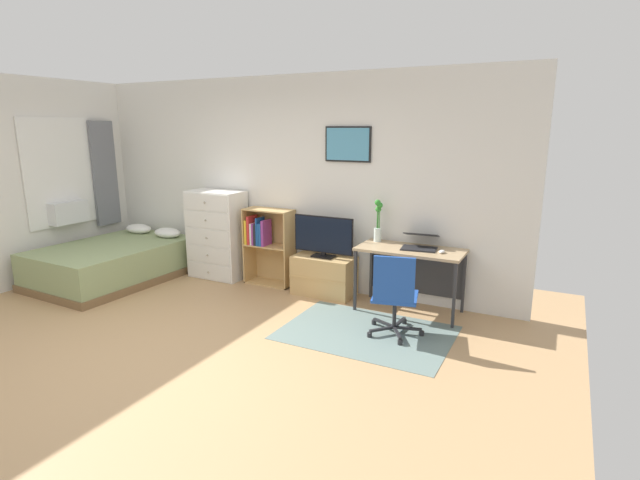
% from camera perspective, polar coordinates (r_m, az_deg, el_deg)
% --- Properties ---
extents(ground_plane, '(7.20, 7.20, 0.00)m').
position_cam_1_polar(ground_plane, '(4.90, -18.75, -12.43)').
color(ground_plane, tan).
extents(wall_back_with_posters, '(6.12, 0.09, 2.70)m').
position_cam_1_polar(wall_back_with_posters, '(6.38, -3.80, 6.79)').
color(wall_back_with_posters, silver).
rests_on(wall_back_with_posters, ground_plane).
extents(area_rug, '(1.70, 1.20, 0.01)m').
position_cam_1_polar(area_rug, '(5.07, 5.49, -10.79)').
color(area_rug, slate).
rests_on(area_rug, ground_plane).
extents(bed, '(1.43, 2.01, 0.63)m').
position_cam_1_polar(bed, '(7.22, -23.12, -2.37)').
color(bed, brown).
rests_on(bed, ground_plane).
extents(dresser, '(0.77, 0.46, 1.21)m').
position_cam_1_polar(dresser, '(6.85, -12.04, 0.63)').
color(dresser, white).
rests_on(dresser, ground_plane).
extents(bookshelf, '(0.66, 0.30, 1.02)m').
position_cam_1_polar(bookshelf, '(6.47, -6.43, -0.13)').
color(bookshelf, tan).
rests_on(bookshelf, ground_plane).
extents(tv_stand, '(0.77, 0.41, 0.49)m').
position_cam_1_polar(tv_stand, '(6.07, 0.48, -4.21)').
color(tv_stand, tan).
rests_on(tv_stand, ground_plane).
extents(television, '(0.79, 0.16, 0.51)m').
position_cam_1_polar(television, '(5.92, 0.39, 0.36)').
color(television, black).
rests_on(television, tv_stand).
extents(desk, '(1.17, 0.56, 0.74)m').
position_cam_1_polar(desk, '(5.58, 10.81, -2.24)').
color(desk, tan).
rests_on(desk, ground_plane).
extents(office_chair, '(0.58, 0.57, 0.86)m').
position_cam_1_polar(office_chair, '(4.85, 8.77, -6.25)').
color(office_chair, '#232326').
rests_on(office_chair, ground_plane).
extents(laptop, '(0.43, 0.46, 0.17)m').
position_cam_1_polar(laptop, '(5.52, 11.73, -0.23)').
color(laptop, black).
rests_on(laptop, desk).
extents(computer_mouse, '(0.06, 0.10, 0.03)m').
position_cam_1_polar(computer_mouse, '(5.35, 14.17, -1.33)').
color(computer_mouse, silver).
rests_on(computer_mouse, desk).
extents(bamboo_vase, '(0.10, 0.10, 0.50)m').
position_cam_1_polar(bamboo_vase, '(5.71, 6.86, 2.12)').
color(bamboo_vase, silver).
rests_on(bamboo_vase, desk).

